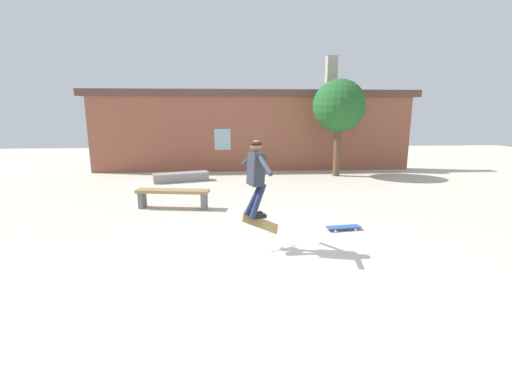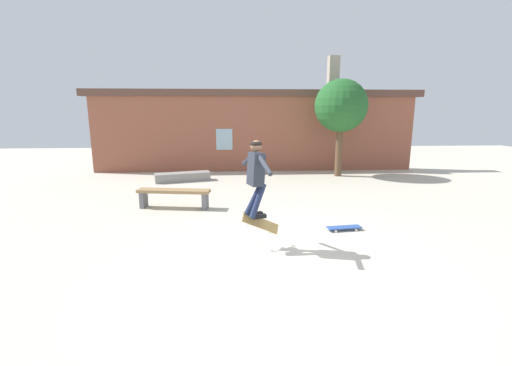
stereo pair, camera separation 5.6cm
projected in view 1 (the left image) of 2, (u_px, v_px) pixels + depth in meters
ground_plane at (289, 259)px, 6.10m from camera, size 40.00×40.00×0.00m
building_backdrop at (255, 129)px, 14.97m from camera, size 14.71×0.52×4.91m
tree_right at (339, 106)px, 13.49m from camera, size 2.07×2.07×3.85m
park_bench at (173, 194)px, 9.22m from camera, size 1.99×0.67×0.52m
skate_ledge at (181, 177)px, 12.86m from camera, size 2.08×1.00×0.34m
skater at (256, 172)px, 6.25m from camera, size 0.50×1.26×1.44m
skateboard_flipping at (260, 223)px, 6.53m from camera, size 0.73×0.32×0.48m
skateboard_resting at (343, 227)px, 7.56m from camera, size 0.78×0.30×0.08m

